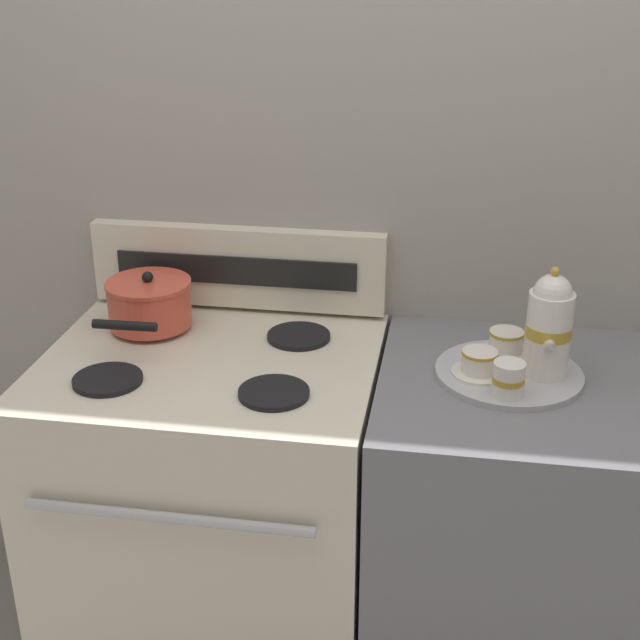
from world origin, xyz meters
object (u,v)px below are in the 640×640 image
at_px(stove, 217,519).
at_px(teapot, 549,325).
at_px(teacup_right, 506,342).
at_px(saucepan, 149,303).
at_px(teacup_left, 479,363).
at_px(serving_tray, 509,373).
at_px(creamer_jug, 508,379).

distance_m(stove, teapot, 0.96).
xyz_separation_m(stove, teacup_right, (0.68, 0.12, 0.49)).
relative_size(saucepan, teacup_right, 2.43).
bearing_deg(teacup_left, saucepan, 169.74).
bearing_deg(stove, serving_tray, 2.09).
height_order(saucepan, teacup_left, saucepan).
relative_size(teapot, teacup_right, 2.07).
distance_m(teapot, creamer_jug, 0.16).
bearing_deg(serving_tray, teacup_left, -157.38).
height_order(stove, saucepan, saucepan).
bearing_deg(teacup_left, teacup_right, 63.01).
height_order(stove, teapot, teapot).
xyz_separation_m(serving_tray, teacup_right, (-0.01, 0.09, 0.03)).
xyz_separation_m(saucepan, serving_tray, (0.87, -0.12, -0.06)).
bearing_deg(teacup_right, stove, -170.32).
relative_size(saucepan, serving_tray, 0.90).
relative_size(serving_tray, teapot, 1.31).
xyz_separation_m(teacup_right, creamer_jug, (-0.00, -0.20, 0.01)).
bearing_deg(stove, teacup_left, -0.26).
xyz_separation_m(serving_tray, teacup_left, (-0.07, -0.03, 0.03)).
xyz_separation_m(teapot, teacup_right, (-0.08, 0.09, -0.09)).
bearing_deg(serving_tray, creamer_jug, -93.75).
distance_m(serving_tray, teacup_right, 0.10).
xyz_separation_m(stove, teacup_left, (0.62, -0.00, 0.49)).
bearing_deg(teacup_right, creamer_jug, -90.28).
bearing_deg(teapot, stove, -178.21).
height_order(teacup_right, creamer_jug, creamer_jug).
relative_size(stove, serving_tray, 2.80).
height_order(saucepan, serving_tray, saucepan).
relative_size(stove, teapot, 3.66).
bearing_deg(saucepan, stove, -37.44).
bearing_deg(serving_tray, teacup_right, 94.03).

